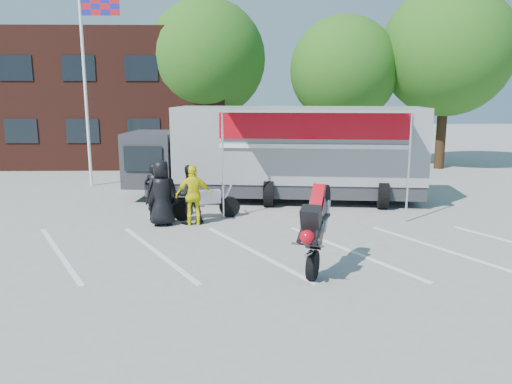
{
  "coord_description": "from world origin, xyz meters",
  "views": [
    {
      "loc": [
        -0.02,
        -10.82,
        3.9
      ],
      "look_at": [
        0.27,
        2.05,
        1.3
      ],
      "focal_mm": 35.0,
      "sensor_mm": 36.0,
      "label": 1
    }
  ],
  "objects_px": {
    "flagpole": "(90,62)",
    "tree_left": "(207,59)",
    "tree_right": "(447,51)",
    "spectator_hivis": "(194,195)",
    "transporter_truck": "(284,200)",
    "parked_motorcycle": "(206,218)",
    "spectator_leather_c": "(189,195)",
    "stunt_bike_rider": "(320,269)",
    "spectator_leather_a": "(162,193)",
    "tree_mid": "(344,70)",
    "spectator_leather_b": "(155,192)"
  },
  "relations": [
    {
      "from": "flagpole",
      "to": "transporter_truck",
      "type": "xyz_separation_m",
      "value": [
        7.63,
        -3.07,
        -5.05
      ]
    },
    {
      "from": "flagpole",
      "to": "transporter_truck",
      "type": "distance_m",
      "value": 9.65
    },
    {
      "from": "tree_mid",
      "to": "stunt_bike_rider",
      "type": "relative_size",
      "value": 3.6
    },
    {
      "from": "flagpole",
      "to": "spectator_leather_a",
      "type": "bearing_deg",
      "value": -59.54
    },
    {
      "from": "tree_left",
      "to": "spectator_hivis",
      "type": "xyz_separation_m",
      "value": [
        0.46,
        -12.41,
        -4.67
      ]
    },
    {
      "from": "tree_right",
      "to": "spectator_hivis",
      "type": "xyz_separation_m",
      "value": [
        -11.54,
        -10.91,
        -4.98
      ]
    },
    {
      "from": "tree_left",
      "to": "parked_motorcycle",
      "type": "relative_size",
      "value": 3.93
    },
    {
      "from": "tree_left",
      "to": "stunt_bike_rider",
      "type": "bearing_deg",
      "value": -77.37
    },
    {
      "from": "spectator_leather_c",
      "to": "tree_mid",
      "type": "bearing_deg",
      "value": -143.77
    },
    {
      "from": "tree_left",
      "to": "spectator_leather_b",
      "type": "bearing_deg",
      "value": -93.74
    },
    {
      "from": "tree_mid",
      "to": "spectator_leather_c",
      "type": "height_order",
      "value": "tree_mid"
    },
    {
      "from": "flagpole",
      "to": "tree_left",
      "type": "bearing_deg",
      "value": 54.72
    },
    {
      "from": "spectator_leather_a",
      "to": "transporter_truck",
      "type": "bearing_deg",
      "value": -153.06
    },
    {
      "from": "tree_mid",
      "to": "spectator_leather_a",
      "type": "height_order",
      "value": "tree_mid"
    },
    {
      "from": "spectator_leather_a",
      "to": "spectator_leather_c",
      "type": "bearing_deg",
      "value": 177.99
    },
    {
      "from": "spectator_leather_a",
      "to": "parked_motorcycle",
      "type": "bearing_deg",
      "value": -162.5
    },
    {
      "from": "tree_right",
      "to": "spectator_leather_b",
      "type": "distance_m",
      "value": 17.18
    },
    {
      "from": "tree_mid",
      "to": "transporter_truck",
      "type": "height_order",
      "value": "tree_mid"
    },
    {
      "from": "tree_mid",
      "to": "spectator_leather_a",
      "type": "bearing_deg",
      "value": -123.19
    },
    {
      "from": "transporter_truck",
      "to": "spectator_leather_a",
      "type": "relative_size",
      "value": 5.42
    },
    {
      "from": "transporter_truck",
      "to": "spectator_leather_a",
      "type": "xyz_separation_m",
      "value": [
        -3.85,
        -3.35,
        0.98
      ]
    },
    {
      "from": "stunt_bike_rider",
      "to": "spectator_hivis",
      "type": "xyz_separation_m",
      "value": [
        -3.18,
        3.85,
        0.9
      ]
    },
    {
      "from": "flagpole",
      "to": "transporter_truck",
      "type": "bearing_deg",
      "value": -21.92
    },
    {
      "from": "tree_left",
      "to": "spectator_hivis",
      "type": "distance_m",
      "value": 13.27
    },
    {
      "from": "tree_right",
      "to": "spectator_leather_b",
      "type": "height_order",
      "value": "tree_right"
    },
    {
      "from": "flagpole",
      "to": "tree_right",
      "type": "xyz_separation_m",
      "value": [
        16.24,
        4.5,
        0.82
      ]
    },
    {
      "from": "parked_motorcycle",
      "to": "spectator_leather_c",
      "type": "bearing_deg",
      "value": 127.09
    },
    {
      "from": "transporter_truck",
      "to": "stunt_bike_rider",
      "type": "height_order",
      "value": "transporter_truck"
    },
    {
      "from": "spectator_leather_a",
      "to": "stunt_bike_rider",
      "type": "bearing_deg",
      "value": 122.87
    },
    {
      "from": "stunt_bike_rider",
      "to": "spectator_leather_c",
      "type": "relative_size",
      "value": 1.2
    },
    {
      "from": "tree_mid",
      "to": "tree_right",
      "type": "bearing_deg",
      "value": -5.71
    },
    {
      "from": "tree_right",
      "to": "spectator_leather_a",
      "type": "xyz_separation_m",
      "value": [
        -12.47,
        -10.92,
        -4.9
      ]
    },
    {
      "from": "tree_left",
      "to": "stunt_bike_rider",
      "type": "xyz_separation_m",
      "value": [
        3.64,
        -16.26,
        -5.57
      ]
    },
    {
      "from": "tree_right",
      "to": "stunt_bike_rider",
      "type": "bearing_deg",
      "value": -119.51
    },
    {
      "from": "tree_right",
      "to": "parked_motorcycle",
      "type": "height_order",
      "value": "tree_right"
    },
    {
      "from": "tree_right",
      "to": "flagpole",
      "type": "bearing_deg",
      "value": -164.52
    },
    {
      "from": "spectator_hivis",
      "to": "tree_left",
      "type": "bearing_deg",
      "value": -97.95
    },
    {
      "from": "transporter_truck",
      "to": "stunt_bike_rider",
      "type": "relative_size",
      "value": 4.96
    },
    {
      "from": "spectator_leather_a",
      "to": "spectator_leather_b",
      "type": "bearing_deg",
      "value": -75.92
    },
    {
      "from": "transporter_truck",
      "to": "spectator_leather_c",
      "type": "distance_m",
      "value": 4.51
    },
    {
      "from": "flagpole",
      "to": "tree_left",
      "type": "xyz_separation_m",
      "value": [
        4.24,
        6.0,
        0.51
      ]
    },
    {
      "from": "parked_motorcycle",
      "to": "spectator_hivis",
      "type": "height_order",
      "value": "spectator_hivis"
    },
    {
      "from": "transporter_truck",
      "to": "spectator_leather_a",
      "type": "bearing_deg",
      "value": -132.86
    },
    {
      "from": "spectator_leather_c",
      "to": "tree_right",
      "type": "bearing_deg",
      "value": -160.43
    },
    {
      "from": "parked_motorcycle",
      "to": "spectator_leather_c",
      "type": "relative_size",
      "value": 1.23
    },
    {
      "from": "tree_mid",
      "to": "transporter_truck",
      "type": "distance_m",
      "value": 10.13
    },
    {
      "from": "flagpole",
      "to": "tree_left",
      "type": "height_order",
      "value": "tree_left"
    },
    {
      "from": "parked_motorcycle",
      "to": "spectator_leather_b",
      "type": "bearing_deg",
      "value": 81.65
    },
    {
      "from": "parked_motorcycle",
      "to": "spectator_leather_b",
      "type": "height_order",
      "value": "spectator_leather_b"
    },
    {
      "from": "transporter_truck",
      "to": "spectator_leather_c",
      "type": "xyz_separation_m",
      "value": [
        -3.07,
        -3.18,
        0.89
      ]
    }
  ]
}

